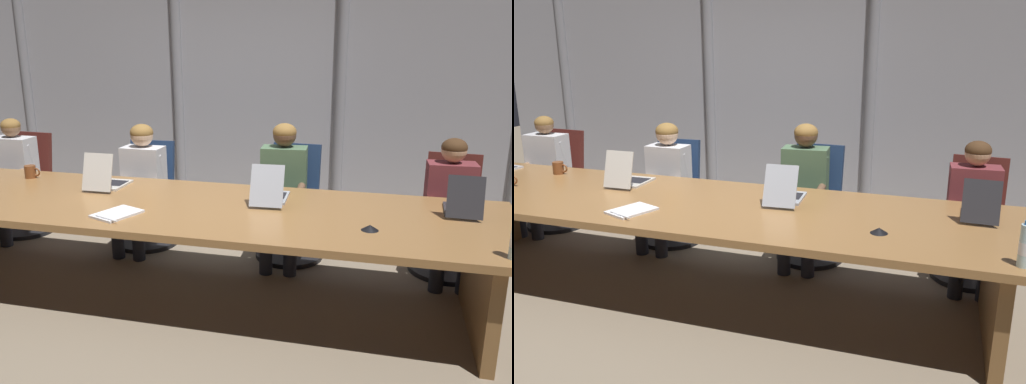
% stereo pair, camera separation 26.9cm
% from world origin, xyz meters
% --- Properties ---
extents(ground_plane, '(15.04, 15.04, 0.00)m').
position_xyz_m(ground_plane, '(0.00, 0.00, 0.00)').
color(ground_plane, '#7F705B').
extents(conference_table, '(4.78, 1.26, 0.74)m').
position_xyz_m(conference_table, '(0.00, 0.00, 0.61)').
color(conference_table, olive).
rests_on(conference_table, ground_plane).
extents(curtain_backdrop, '(7.52, 0.17, 2.78)m').
position_xyz_m(curtain_backdrop, '(-0.00, 2.46, 1.39)').
color(curtain_backdrop, '#9999A0').
rests_on(curtain_backdrop, ground_plane).
extents(laptop_left_mid, '(0.25, 0.40, 0.30)m').
position_xyz_m(laptop_left_mid, '(-0.65, 0.27, 0.80)').
color(laptop_left_mid, beige).
rests_on(laptop_left_mid, conference_table).
extents(laptop_center, '(0.26, 0.46, 0.30)m').
position_xyz_m(laptop_center, '(0.69, 0.23, 0.80)').
color(laptop_center, '#A8ADB7').
rests_on(laptop_center, conference_table).
extents(laptop_right_mid, '(0.25, 0.39, 0.29)m').
position_xyz_m(laptop_right_mid, '(2.02, 0.25, 0.79)').
color(laptop_right_mid, '#2D2D33').
rests_on(laptop_right_mid, conference_table).
extents(office_chair_left_end, '(0.60, 0.60, 0.98)m').
position_xyz_m(office_chair_left_end, '(-2.03, 1.02, 0.37)').
color(office_chair_left_end, '#511E19').
rests_on(office_chair_left_end, ground_plane).
extents(office_chair_left_mid, '(0.60, 0.60, 0.96)m').
position_xyz_m(office_chair_left_mid, '(-0.68, 1.02, 0.36)').
color(office_chair_left_mid, navy).
rests_on(office_chair_left_mid, ground_plane).
extents(office_chair_center, '(0.60, 0.60, 0.99)m').
position_xyz_m(office_chair_center, '(0.71, 1.02, 0.37)').
color(office_chair_center, navy).
rests_on(office_chair_center, ground_plane).
extents(office_chair_right_mid, '(0.60, 0.60, 0.97)m').
position_xyz_m(office_chair_right_mid, '(2.04, 1.02, 0.36)').
color(office_chair_right_mid, '#511E19').
rests_on(office_chair_right_mid, ground_plane).
extents(person_left_end, '(0.40, 0.55, 1.15)m').
position_xyz_m(person_left_end, '(-2.04, 0.86, 0.65)').
color(person_left_end, silver).
rests_on(person_left_end, ground_plane).
extents(person_left_mid, '(0.38, 0.55, 1.15)m').
position_xyz_m(person_left_mid, '(-0.67, 0.86, 0.66)').
color(person_left_mid, silver).
rests_on(person_left_mid, ground_plane).
extents(person_center, '(0.43, 0.57, 1.20)m').
position_xyz_m(person_center, '(0.66, 0.87, 0.69)').
color(person_center, '#4C6B4C').
rests_on(person_center, ground_plane).
extents(person_right_mid, '(0.41, 0.56, 1.14)m').
position_xyz_m(person_right_mid, '(2.02, 0.86, 0.65)').
color(person_right_mid, brown).
rests_on(person_right_mid, ground_plane).
extents(coffee_mug_near, '(0.14, 0.09, 0.11)m').
position_xyz_m(coffee_mug_near, '(-1.45, 0.39, 0.79)').
color(coffee_mug_near, brown).
rests_on(coffee_mug_near, conference_table).
extents(conference_mic_left_side, '(0.11, 0.11, 0.03)m').
position_xyz_m(conference_mic_left_side, '(1.43, -0.23, 0.76)').
color(conference_mic_left_side, black).
rests_on(conference_mic_left_side, conference_table).
extents(spiral_notepad, '(0.31, 0.36, 0.03)m').
position_xyz_m(spiral_notepad, '(-0.24, -0.34, 0.75)').
color(spiral_notepad, silver).
rests_on(spiral_notepad, conference_table).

